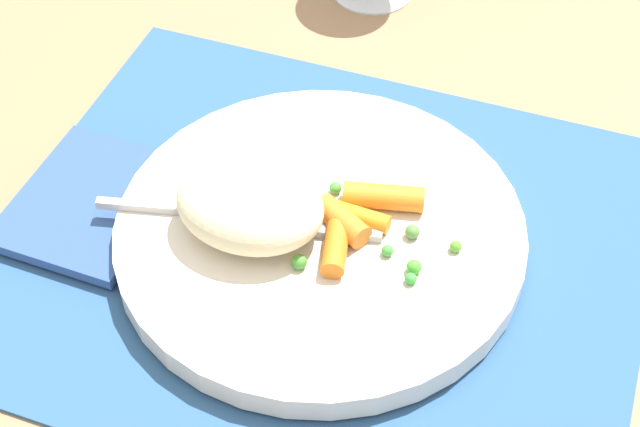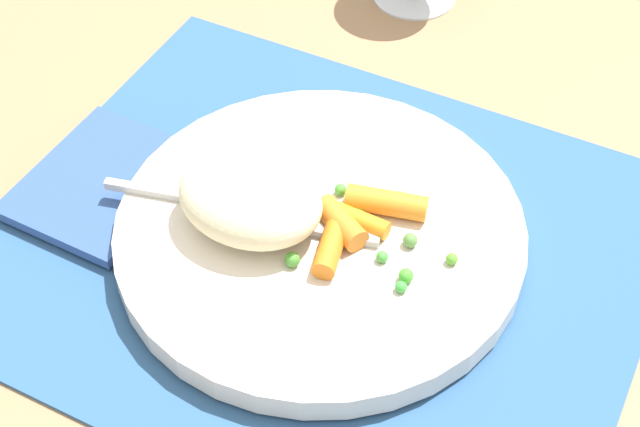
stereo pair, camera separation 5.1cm
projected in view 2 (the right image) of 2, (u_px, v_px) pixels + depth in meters
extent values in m
plane|color=#997551|center=(320.00, 249.00, 0.64)|extent=(2.40, 2.40, 0.00)
cube|color=#2D5684|center=(320.00, 246.00, 0.63)|extent=(0.42, 0.35, 0.01)
cylinder|color=silver|center=(320.00, 234.00, 0.63)|extent=(0.26, 0.26, 0.02)
ellipsoid|color=beige|center=(250.00, 198.00, 0.60)|extent=(0.09, 0.07, 0.04)
cylinder|color=orange|center=(331.00, 247.00, 0.60)|extent=(0.02, 0.04, 0.01)
cylinder|color=orange|center=(337.00, 228.00, 0.60)|extent=(0.04, 0.03, 0.02)
cylinder|color=orange|center=(355.00, 218.00, 0.61)|extent=(0.05, 0.01, 0.01)
cylinder|color=orange|center=(386.00, 203.00, 0.62)|extent=(0.05, 0.03, 0.02)
sphere|color=#52AB40|center=(407.00, 200.00, 0.63)|extent=(0.01, 0.01, 0.01)
sphere|color=green|center=(343.00, 190.00, 0.63)|extent=(0.01, 0.01, 0.01)
sphere|color=green|center=(406.00, 276.00, 0.58)|extent=(0.01, 0.01, 0.01)
sphere|color=#588D42|center=(410.00, 240.00, 0.60)|extent=(0.01, 0.01, 0.01)
sphere|color=#58B73F|center=(360.00, 208.00, 0.62)|extent=(0.01, 0.01, 0.01)
sphere|color=#479532|center=(291.00, 259.00, 0.59)|extent=(0.01, 0.01, 0.01)
sphere|color=green|center=(382.00, 257.00, 0.59)|extent=(0.01, 0.01, 0.01)
sphere|color=#4F8C2F|center=(400.00, 198.00, 0.63)|extent=(0.01, 0.01, 0.01)
sphere|color=#56A42E|center=(452.00, 259.00, 0.59)|extent=(0.01, 0.01, 0.01)
sphere|color=green|center=(401.00, 287.00, 0.58)|extent=(0.01, 0.01, 0.01)
cube|color=#BABABA|center=(349.00, 226.00, 0.61)|extent=(0.05, 0.03, 0.01)
cube|color=#BABABA|center=(208.00, 201.00, 0.63)|extent=(0.14, 0.04, 0.01)
cube|color=#33518C|center=(103.00, 182.00, 0.66)|extent=(0.10, 0.12, 0.01)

